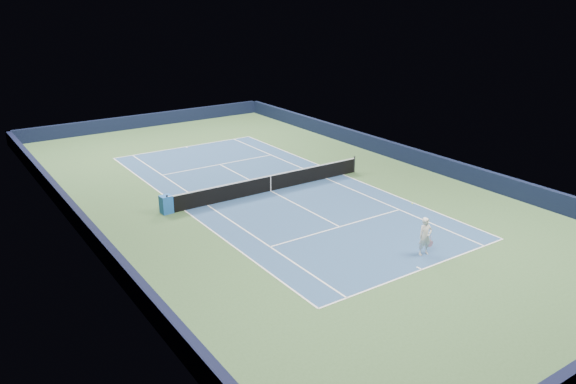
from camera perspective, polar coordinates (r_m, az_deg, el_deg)
ground at (r=32.94m, az=-1.77°, el=0.10°), size 40.00×40.00×0.00m
wall_far at (r=50.05m, az=-14.18°, el=7.06°), size 22.00×0.35×1.10m
wall_right at (r=39.36m, az=11.65°, el=3.86°), size 0.35×40.00×1.10m
wall_left at (r=28.83m, az=-20.26°, el=-2.97°), size 0.35×40.00×1.10m
court_surface at (r=32.94m, az=-1.77°, el=0.11°), size 10.97×23.77×0.01m
baseline_far at (r=43.00m, az=-10.35°, el=4.55°), size 10.97×0.08×0.00m
baseline_near at (r=24.57m, az=13.45°, el=-7.67°), size 10.97×0.08×0.00m
sideline_doubles_right at (r=36.01m, az=5.61°, el=1.78°), size 0.08×23.77×0.00m
sideline_doubles_left at (r=30.55m, az=-10.48°, el=-1.84°), size 0.08×23.77×0.00m
sideline_singles_right at (r=35.19m, az=3.89°, el=1.39°), size 0.08×23.77×0.00m
sideline_singles_left at (r=31.07m, az=-8.18°, el=-1.33°), size 0.08×23.77×0.00m
service_line_far at (r=38.22m, az=-6.95°, el=2.80°), size 8.23×0.08×0.00m
service_line_near at (r=28.12m, az=5.27°, el=-3.54°), size 8.23×0.08×0.00m
center_service_line at (r=32.94m, az=-1.77°, el=0.12°), size 0.08×12.80×0.00m
center_mark_far at (r=42.86m, az=-10.27°, el=4.51°), size 0.08×0.30×0.00m
center_mark_near at (r=24.65m, az=13.19°, el=-7.54°), size 0.08×0.30×0.00m
tennis_net at (r=32.77m, az=-1.78°, el=0.93°), size 12.90×0.10×1.07m
sponsor_cube at (r=30.23m, az=-12.26°, el=-1.24°), size 0.63×0.58×0.97m
tennis_player at (r=25.57m, az=13.77°, el=-4.40°), size 0.83×1.31×2.13m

